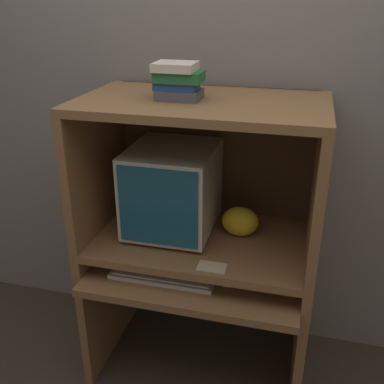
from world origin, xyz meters
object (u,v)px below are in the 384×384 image
at_px(book_stack, 178,81).
at_px(snack_bag, 240,221).
at_px(keyboard, 163,275).
at_px(mouse, 226,284).
at_px(crt_monitor, 173,189).

bearing_deg(book_stack, snack_bag, 18.51).
relative_size(keyboard, mouse, 7.69).
bearing_deg(mouse, snack_bag, 87.23).
xyz_separation_m(keyboard, snack_bag, (0.30, 0.27, 0.18)).
relative_size(snack_bag, book_stack, 0.88).
distance_m(crt_monitor, book_stack, 0.52).
bearing_deg(crt_monitor, keyboard, -84.70).
bearing_deg(crt_monitor, snack_bag, 3.84).
height_order(crt_monitor, mouse, crt_monitor).
xyz_separation_m(crt_monitor, mouse, (0.31, -0.24, -0.32)).
xyz_separation_m(mouse, snack_bag, (0.01, 0.26, 0.18)).
xyz_separation_m(mouse, book_stack, (-0.26, 0.17, 0.83)).
distance_m(mouse, snack_bag, 0.31).
bearing_deg(snack_bag, keyboard, -138.53).
distance_m(keyboard, mouse, 0.29).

